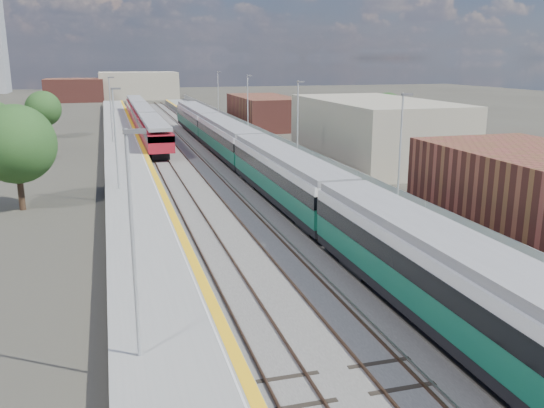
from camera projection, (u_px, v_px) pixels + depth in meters
name	position (u px, v px, depth m)	size (l,w,h in m)	color
ground	(214.00, 160.00, 61.10)	(320.00, 320.00, 0.00)	#47443A
ballast_bed	(190.00, 157.00, 62.82)	(10.50, 155.00, 0.06)	#565451
tracks	(193.00, 154.00, 64.52)	(8.96, 160.00, 0.17)	#4C3323
platform_right	(257.00, 150.00, 64.70)	(4.70, 155.00, 8.52)	slate
platform_left	(126.00, 156.00, 60.88)	(4.30, 155.00, 8.52)	slate
buildings	(70.00, 58.00, 136.19)	(72.00, 185.50, 40.00)	brown
green_train	(251.00, 153.00, 51.39)	(3.02, 84.12, 3.33)	black
red_train	(143.00, 117.00, 85.00)	(2.78, 56.47, 3.51)	black
tree_a	(16.00, 144.00, 40.09)	(5.54, 5.54, 7.51)	#382619
tree_c	(43.00, 109.00, 76.58)	(4.70, 4.70, 6.37)	#382619
tree_d	(387.00, 110.00, 75.97)	(4.57, 4.57, 6.20)	#382619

